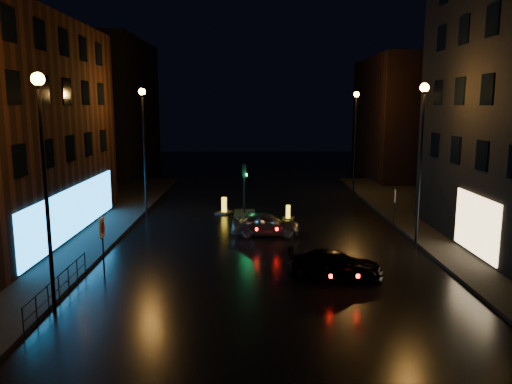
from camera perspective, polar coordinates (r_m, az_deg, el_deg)
The scene contains 16 objects.
ground at distance 20.31m, azimuth 1.60°, elevation -11.16°, with size 120.00×120.00×0.00m, color black.
pavement_left at distance 30.88m, azimuth -26.06°, elevation -4.65°, with size 12.00×44.00×0.15m, color black.
building_far_left at distance 56.06m, azimuth -16.58°, elevation 9.20°, with size 8.00×16.00×14.00m, color black.
building_far_right at distance 53.34m, azimuth 16.77°, elevation 8.10°, with size 8.00×14.00×12.00m, color black.
street_lamp_lnear at distance 18.43m, azimuth -23.12°, elevation 3.70°, with size 0.44×0.44×8.37m.
street_lamp_lfar at distance 33.73m, azimuth -12.73°, elevation 6.71°, with size 0.44×0.44×8.37m.
street_lamp_rnear at distance 26.42m, azimuth 18.39°, elevation 5.63°, with size 0.44×0.44×8.37m.
street_lamp_rfar at distance 41.86m, azimuth 11.30°, elevation 7.34°, with size 0.44×0.44×8.37m.
traffic_signal at distance 33.64m, azimuth -1.33°, elevation -1.75°, with size 1.40×2.40×3.45m.
guard_railing at distance 20.43m, azimuth -21.64°, elevation -9.54°, with size 0.05×6.04×1.00m.
silver_hatchback at distance 28.30m, azimuth 1.09°, elevation -3.67°, with size 1.55×3.84×1.31m, color #A0A4A7.
dark_sedan at distance 21.75m, azimuth 9.00°, elevation -8.20°, with size 1.64×4.04×1.17m, color black.
bollard_near at distance 32.31m, azimuth 3.69°, elevation -2.80°, with size 0.89×1.18×0.94m.
bollard_far at distance 34.10m, azimuth -3.65°, elevation -2.06°, with size 1.28×1.50×1.11m.
road_sign_left at distance 22.26m, azimuth -17.16°, elevation -4.47°, with size 0.08×0.63×2.59m.
road_sign_right at distance 31.10m, azimuth 15.57°, elevation -0.78°, with size 0.18×0.55×2.31m.
Camera 1 is at (-0.75, -18.94, 7.30)m, focal length 35.00 mm.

